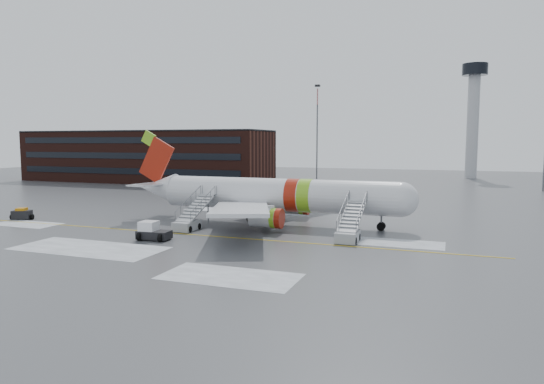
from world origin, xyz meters
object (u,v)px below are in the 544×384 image
at_px(airstair_fwd, 349,230).
at_px(airstair_aft, 190,220).
at_px(baggage_tractor, 22,215).
at_px(airliner, 270,195).
at_px(pushback_tug, 152,232).

xyz_separation_m(airstair_fwd, airstair_aft, (-17.74, 0.00, 0.00)).
relative_size(airstair_aft, baggage_tractor, 2.60).
xyz_separation_m(airliner, airstair_fwd, (10.71, -6.54, -2.35)).
xyz_separation_m(airliner, pushback_tug, (-7.69, -12.91, -2.61)).
relative_size(airliner, pushback_tug, 10.50).
bearing_deg(baggage_tractor, pushback_tug, -12.83).
height_order(airstair_aft, pushback_tug, airstair_aft).
relative_size(airstair_fwd, pushback_tug, 2.31).
relative_size(airstair_fwd, baggage_tractor, 2.60).
relative_size(airliner, airstair_fwd, 4.55).
bearing_deg(airstair_fwd, airstair_aft, 180.00).
bearing_deg(baggage_tractor, airstair_fwd, 1.74).
bearing_deg(airstair_aft, pushback_tug, -95.86).
xyz_separation_m(pushback_tug, baggage_tractor, (-22.54, 5.13, -0.19)).
bearing_deg(pushback_tug, airliner, 59.22).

